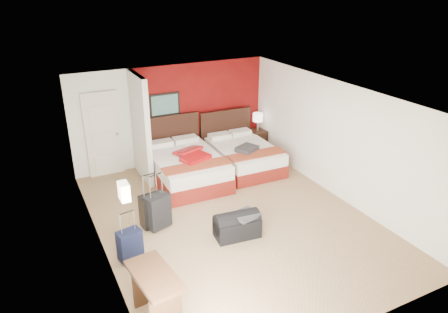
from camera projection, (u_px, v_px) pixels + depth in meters
ground at (232, 219)px, 8.39m from camera, size 6.50×6.50×0.00m
room_walls at (138, 148)px, 8.47m from camera, size 5.02×6.52×2.50m
red_accent_panel at (200, 111)px, 10.85m from camera, size 3.50×0.04×2.50m
partition_wall at (141, 128)px, 9.62m from camera, size 0.12×1.20×2.50m
entry_door at (103, 134)px, 9.88m from camera, size 0.82×0.06×2.05m
bed_left at (187, 169)px, 9.80m from camera, size 1.56×2.19×0.64m
bed_right at (244, 157)px, 10.49m from camera, size 1.42×1.99×0.59m
red_suitcase_open at (192, 154)px, 9.61m from camera, size 0.86×1.01×0.11m
jacket_bundle at (247, 149)px, 10.06m from camera, size 0.60×0.55×0.12m
nightstand at (257, 141)px, 11.50m from camera, size 0.46×0.46×0.60m
table_lamp at (258, 122)px, 11.29m from camera, size 0.36×0.36×0.49m
suitcase_black at (152, 212)px, 8.01m from camera, size 0.45×0.31×0.64m
suitcase_charcoal at (158, 212)px, 7.96m from camera, size 0.52×0.41×0.66m
suitcase_navy at (130, 246)px, 7.07m from camera, size 0.43×0.32×0.54m
duffel_bag at (237, 226)px, 7.75m from camera, size 0.86×0.52×0.42m
jacket_draped at (246, 215)px, 7.68m from camera, size 0.53×0.47×0.06m
desk at (156, 298)px, 5.74m from camera, size 0.60×1.03×0.82m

